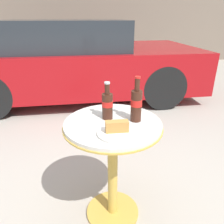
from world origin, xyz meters
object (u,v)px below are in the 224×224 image
(cola_bottle_left, at_px, (107,105))
(parked_car, at_px, (76,61))
(bistro_table, at_px, (113,151))
(lunch_plate_near, at_px, (116,131))
(cola_bottle_right, at_px, (136,104))

(cola_bottle_left, bearing_deg, parked_car, 94.07)
(bistro_table, height_order, cola_bottle_left, cola_bottle_left)
(bistro_table, relative_size, cola_bottle_left, 3.18)
(bistro_table, distance_m, lunch_plate_near, 0.26)
(cola_bottle_left, height_order, cola_bottle_right, cola_bottle_right)
(cola_bottle_right, bearing_deg, bistro_table, 178.36)
(lunch_plate_near, bearing_deg, cola_bottle_left, 95.55)
(cola_bottle_right, distance_m, parked_car, 2.63)
(parked_car, bearing_deg, cola_bottle_right, -82.57)
(cola_bottle_left, relative_size, parked_car, 0.06)
(cola_bottle_left, distance_m, lunch_plate_near, 0.21)
(cola_bottle_right, relative_size, lunch_plate_near, 1.26)
(bistro_table, height_order, lunch_plate_near, lunch_plate_near)
(bistro_table, bearing_deg, lunch_plate_near, -91.89)
(cola_bottle_right, relative_size, parked_car, 0.07)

